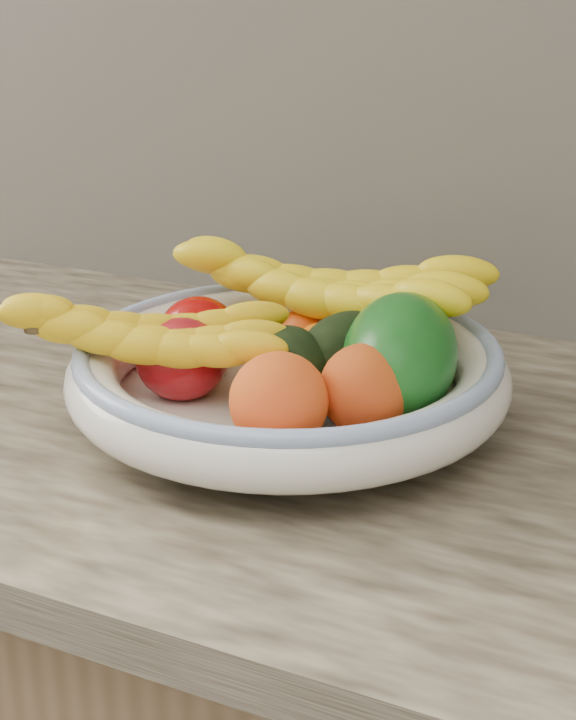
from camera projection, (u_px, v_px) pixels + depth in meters
The scene contains 13 objects.
fruit_bowl at pixel (288, 372), 0.88m from camera, with size 0.39×0.39×0.08m.
clementine_back_left at pixel (310, 332), 0.97m from camera, with size 0.06×0.06×0.05m, color #DD4804.
clementine_back_right at pixel (349, 331), 0.97m from camera, with size 0.05×0.05×0.05m, color #E26504.
clementine_back_mid at pixel (321, 347), 0.93m from camera, with size 0.05×0.05×0.05m, color orange.
tomato_left at pixel (198, 332), 0.94m from camera, with size 0.07×0.07×0.07m, color #A40403.
tomato_near_left at pixel (182, 358), 0.88m from camera, with size 0.08×0.08×0.07m, color #A80F17.
avocado_center at pixel (290, 366), 0.86m from camera, with size 0.07×0.10×0.07m, color black.
avocado_right at pixel (346, 355), 0.88m from camera, with size 0.08×0.11×0.08m, color black.
green_mango at pixel (399, 357), 0.84m from camera, with size 0.10×0.15×0.11m, color #0E4D12.
peach_front at pixel (279, 401), 0.78m from camera, with size 0.08×0.08×0.08m, color orange.
peach_right at pixel (365, 389), 0.80m from camera, with size 0.07×0.07×0.07m, color orange.
banana_bunch_back at pixel (323, 297), 0.96m from camera, with size 0.33×0.12×0.09m, color yellow, non-canonical shape.
banana_bunch_front at pixel (146, 343), 0.86m from camera, with size 0.26×0.11×0.07m, color yellow, non-canonical shape.
Camera 1 is at (0.35, 0.92, 1.29)m, focal length 50.00 mm.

